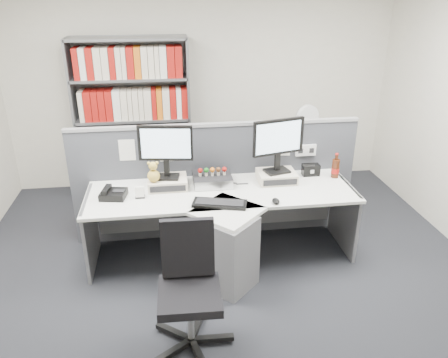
{
  "coord_description": "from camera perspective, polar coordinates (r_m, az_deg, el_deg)",
  "views": [
    {
      "loc": [
        -0.5,
        -3.01,
        2.55
      ],
      "look_at": [
        0.0,
        0.65,
        0.92
      ],
      "focal_mm": 35.37,
      "sensor_mm": 36.0,
      "label": 1
    }
  ],
  "objects": [
    {
      "name": "ground",
      "position": [
        3.98,
        1.32,
        -16.07
      ],
      "size": [
        5.5,
        5.5,
        0.0
      ],
      "primitive_type": "plane",
      "color": "#292A30",
      "rests_on": "ground"
    },
    {
      "name": "room_shell",
      "position": [
        3.15,
        1.62,
        9.81
      ],
      "size": [
        5.04,
        5.54,
        2.72
      ],
      "color": "silver",
      "rests_on": "ground"
    },
    {
      "name": "partition",
      "position": [
        4.7,
        -0.93,
        -0.1
      ],
      "size": [
        3.0,
        0.08,
        1.27
      ],
      "color": "#45474E",
      "rests_on": "ground"
    },
    {
      "name": "desk",
      "position": [
        4.2,
        0.1,
        -6.1
      ],
      "size": [
        2.6,
        1.2,
        0.72
      ],
      "color": "white",
      "rests_on": "ground"
    },
    {
      "name": "monitor_riser_left",
      "position": [
        4.37,
        -7.31,
        -0.45
      ],
      "size": [
        0.38,
        0.31,
        0.1
      ],
      "color": "beige",
      "rests_on": "desk"
    },
    {
      "name": "monitor_riser_right",
      "position": [
        4.5,
        6.81,
        0.32
      ],
      "size": [
        0.38,
        0.31,
        0.1
      ],
      "color": "beige",
      "rests_on": "desk"
    },
    {
      "name": "monitor_left",
      "position": [
        4.24,
        -7.56,
        4.08
      ],
      "size": [
        0.52,
        0.2,
        0.53
      ],
      "color": "black",
      "rests_on": "monitor_riser_left"
    },
    {
      "name": "monitor_right",
      "position": [
        4.37,
        7.04,
        4.88
      ],
      "size": [
        0.53,
        0.23,
        0.55
      ],
      "color": "black",
      "rests_on": "monitor_riser_right"
    },
    {
      "name": "desktop_pc",
      "position": [
        4.41,
        -1.53,
        -0.05
      ],
      "size": [
        0.38,
        0.34,
        0.1
      ],
      "color": "black",
      "rests_on": "desk"
    },
    {
      "name": "figurines",
      "position": [
        4.35,
        -1.52,
        1.09
      ],
      "size": [
        0.29,
        0.05,
        0.09
      ],
      "color": "beige",
      "rests_on": "desktop_pc"
    },
    {
      "name": "keyboard",
      "position": [
        4.0,
        -0.56,
        -3.18
      ],
      "size": [
        0.52,
        0.3,
        0.03
      ],
      "color": "black",
      "rests_on": "desk"
    },
    {
      "name": "mouse",
      "position": [
        4.06,
        6.71,
        -2.84
      ],
      "size": [
        0.07,
        0.11,
        0.04
      ],
      "primitive_type": "ellipsoid",
      "color": "black",
      "rests_on": "desk"
    },
    {
      "name": "desk_phone",
      "position": [
        4.26,
        -14.17,
        -1.87
      ],
      "size": [
        0.26,
        0.24,
        0.1
      ],
      "color": "black",
      "rests_on": "desk"
    },
    {
      "name": "desk_calendar",
      "position": [
        4.2,
        -10.82,
        -1.79
      ],
      "size": [
        0.09,
        0.07,
        0.11
      ],
      "color": "black",
      "rests_on": "desk"
    },
    {
      "name": "plush_toy",
      "position": [
        4.25,
        -9.1,
        0.75
      ],
      "size": [
        0.12,
        0.12,
        0.21
      ],
      "color": "gold",
      "rests_on": "monitor_riser_left"
    },
    {
      "name": "speaker",
      "position": [
        4.7,
        11.15,
        1.17
      ],
      "size": [
        0.18,
        0.1,
        0.12
      ],
      "primitive_type": "cube",
      "color": "black",
      "rests_on": "desk"
    },
    {
      "name": "cola_bottle",
      "position": [
        4.69,
        14.2,
        1.34
      ],
      "size": [
        0.08,
        0.08,
        0.26
      ],
      "color": "#3F190A",
      "rests_on": "desk"
    },
    {
      "name": "shelving_unit",
      "position": [
        5.69,
        -11.58,
        7.26
      ],
      "size": [
        1.41,
        0.4,
        2.0
      ],
      "color": "slate",
      "rests_on": "ground"
    },
    {
      "name": "filing_cabinet",
      "position": [
        5.73,
        10.12,
        0.82
      ],
      "size": [
        0.45,
        0.61,
        0.7
      ],
      "color": "slate",
      "rests_on": "ground"
    },
    {
      "name": "desk_fan",
      "position": [
        5.5,
        10.63,
        7.38
      ],
      "size": [
        0.31,
        0.19,
        0.53
      ],
      "color": "white",
      "rests_on": "filing_cabinet"
    },
    {
      "name": "office_chair",
      "position": [
        3.38,
        -4.52,
        -13.36
      ],
      "size": [
        0.62,
        0.64,
        0.96
      ],
      "color": "silver",
      "rests_on": "ground"
    }
  ]
}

